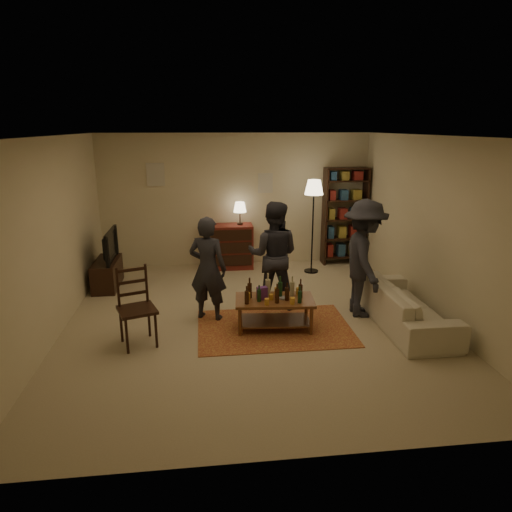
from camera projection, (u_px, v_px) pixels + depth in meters
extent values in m
plane|color=#C6B793|center=(253.00, 320.00, 6.89)|extent=(6.00, 6.00, 0.00)
plane|color=beige|center=(236.00, 200.00, 9.38)|extent=(5.50, 0.00, 5.50)
plane|color=beige|center=(52.00, 239.00, 6.20)|extent=(0.00, 6.00, 6.00)
plane|color=beige|center=(435.00, 228.00, 6.83)|extent=(0.00, 6.00, 6.00)
plane|color=beige|center=(294.00, 318.00, 3.65)|extent=(5.50, 0.00, 5.50)
plane|color=white|center=(252.00, 136.00, 6.14)|extent=(6.00, 6.00, 0.00)
cube|color=beige|center=(155.00, 175.00, 9.03)|extent=(0.35, 0.03, 0.45)
cube|color=beige|center=(265.00, 183.00, 9.33)|extent=(0.30, 0.03, 0.40)
cube|color=maroon|center=(274.00, 328.00, 6.62)|extent=(2.20, 1.50, 0.01)
cube|color=brown|center=(275.00, 300.00, 6.50)|extent=(1.16, 0.70, 0.04)
cube|color=brown|center=(274.00, 320.00, 6.59)|extent=(1.05, 0.59, 0.02)
cylinder|color=brown|center=(240.00, 322.00, 6.32)|extent=(0.05, 0.05, 0.42)
cylinder|color=brown|center=(311.00, 321.00, 6.35)|extent=(0.05, 0.05, 0.42)
cylinder|color=brown|center=(240.00, 309.00, 6.78)|extent=(0.05, 0.05, 0.42)
cylinder|color=brown|center=(306.00, 308.00, 6.82)|extent=(0.05, 0.05, 0.42)
cylinder|color=gold|center=(248.00, 296.00, 6.47)|extent=(0.07, 0.07, 0.10)
cylinder|color=gold|center=(267.00, 302.00, 6.28)|extent=(0.07, 0.07, 0.09)
cylinder|color=gold|center=(277.00, 291.00, 6.65)|extent=(0.07, 0.07, 0.11)
cylinder|color=gold|center=(292.00, 301.00, 6.30)|extent=(0.07, 0.07, 0.09)
cylinder|color=gold|center=(298.00, 291.00, 6.67)|extent=(0.07, 0.07, 0.10)
cylinder|color=gold|center=(271.00, 297.00, 6.46)|extent=(0.06, 0.06, 0.08)
cube|color=#68338D|center=(262.00, 293.00, 6.49)|extent=(0.16, 0.12, 0.18)
cylinder|color=gray|center=(283.00, 298.00, 6.48)|extent=(0.12, 0.12, 0.03)
cube|color=black|center=(137.00, 310.00, 6.00)|extent=(0.60, 0.60, 0.04)
cylinder|color=black|center=(127.00, 336.00, 5.82)|extent=(0.04, 0.04, 0.49)
cylinder|color=black|center=(156.00, 330.00, 5.99)|extent=(0.04, 0.04, 0.49)
cylinder|color=black|center=(121.00, 325.00, 6.15)|extent=(0.04, 0.04, 0.49)
cylinder|color=black|center=(149.00, 320.00, 6.31)|extent=(0.04, 0.04, 0.49)
cube|color=black|center=(132.00, 284.00, 6.08)|extent=(0.37, 0.16, 0.55)
cube|color=black|center=(107.00, 274.00, 8.26)|extent=(0.40, 1.00, 0.50)
imported|color=black|center=(106.00, 246.00, 8.11)|extent=(0.13, 0.97, 0.56)
cube|color=maroon|center=(228.00, 246.00, 9.34)|extent=(1.00, 0.48, 0.90)
cube|color=black|center=(229.00, 261.00, 9.16)|extent=(0.92, 0.02, 0.22)
cube|color=black|center=(229.00, 248.00, 9.09)|extent=(0.92, 0.02, 0.22)
cube|color=black|center=(229.00, 236.00, 9.02)|extent=(0.92, 0.02, 0.22)
cylinder|color=black|center=(240.00, 224.00, 9.24)|extent=(0.12, 0.12, 0.04)
cylinder|color=black|center=(240.00, 217.00, 9.20)|extent=(0.02, 0.02, 0.22)
cone|color=#FFE5B2|center=(240.00, 207.00, 9.14)|extent=(0.26, 0.26, 0.20)
cube|color=black|center=(325.00, 217.00, 9.47)|extent=(0.04, 0.34, 2.00)
cube|color=black|center=(364.00, 216.00, 9.57)|extent=(0.04, 0.34, 2.00)
cube|color=black|center=(342.00, 256.00, 9.76)|extent=(0.90, 0.34, 0.03)
cube|color=black|center=(343.00, 238.00, 9.65)|extent=(0.90, 0.34, 0.03)
cube|color=black|center=(344.00, 219.00, 9.54)|extent=(0.90, 0.34, 0.03)
cube|color=black|center=(345.00, 200.00, 9.43)|extent=(0.90, 0.34, 0.03)
cube|color=black|center=(347.00, 181.00, 9.32)|extent=(0.90, 0.34, 0.03)
cube|color=black|center=(347.00, 168.00, 9.25)|extent=(0.90, 0.34, 0.03)
cube|color=maroon|center=(329.00, 250.00, 9.68)|extent=(0.12, 0.22, 0.26)
cube|color=navy|center=(341.00, 249.00, 9.71)|extent=(0.15, 0.22, 0.26)
cube|color=olive|center=(353.00, 249.00, 9.74)|extent=(0.18, 0.22, 0.26)
cube|color=navy|center=(330.00, 232.00, 9.57)|extent=(0.12, 0.22, 0.24)
cube|color=olive|center=(341.00, 232.00, 9.60)|extent=(0.15, 0.22, 0.24)
cube|color=maroon|center=(354.00, 231.00, 9.63)|extent=(0.18, 0.22, 0.24)
cube|color=olive|center=(331.00, 214.00, 9.47)|extent=(0.12, 0.22, 0.22)
cube|color=maroon|center=(342.00, 213.00, 9.50)|extent=(0.15, 0.22, 0.22)
cube|color=navy|center=(355.00, 213.00, 9.53)|extent=(0.18, 0.22, 0.22)
cube|color=maroon|center=(332.00, 195.00, 9.36)|extent=(0.12, 0.22, 0.20)
cube|color=navy|center=(343.00, 195.00, 9.39)|extent=(0.15, 0.22, 0.20)
cube|color=olive|center=(356.00, 194.00, 9.42)|extent=(0.18, 0.22, 0.20)
cube|color=navy|center=(333.00, 176.00, 9.25)|extent=(0.12, 0.22, 0.18)
cube|color=olive|center=(344.00, 176.00, 9.28)|extent=(0.15, 0.22, 0.18)
cube|color=maroon|center=(357.00, 175.00, 9.31)|extent=(0.18, 0.22, 0.18)
cylinder|color=black|center=(311.00, 271.00, 9.18)|extent=(0.28, 0.28, 0.03)
cylinder|color=black|center=(312.00, 232.00, 8.96)|extent=(0.03, 0.03, 1.65)
cone|color=#FFE5B2|center=(314.00, 187.00, 8.71)|extent=(0.36, 0.36, 0.28)
imported|color=beige|center=(405.00, 305.00, 6.67)|extent=(0.81, 2.08, 0.61)
imported|color=#23242B|center=(208.00, 269.00, 6.75)|extent=(0.68, 0.57, 1.58)
imported|color=#292931|center=(273.00, 255.00, 7.23)|extent=(0.98, 0.86, 1.72)
imported|color=#27272E|center=(364.00, 259.00, 6.88)|extent=(0.76, 1.21, 1.80)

